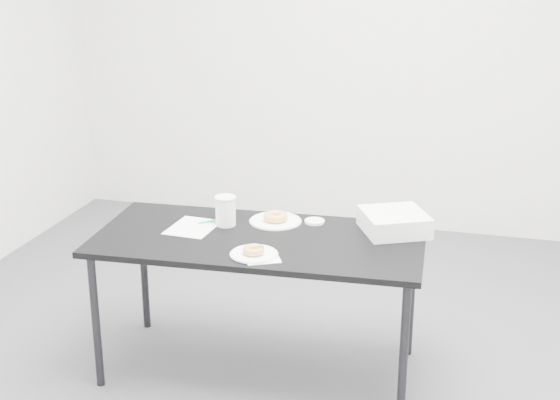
% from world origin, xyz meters
% --- Properties ---
extents(floor, '(4.00, 4.00, 0.00)m').
position_xyz_m(floor, '(0.00, 0.00, 0.00)').
color(floor, '#47474C').
rests_on(floor, ground).
extents(wall_back, '(4.00, 0.02, 2.70)m').
position_xyz_m(wall_back, '(0.00, 2.00, 1.35)').
color(wall_back, silver).
rests_on(wall_back, floor).
extents(table, '(1.53, 0.78, 0.68)m').
position_xyz_m(table, '(0.00, -0.13, 0.63)').
color(table, black).
rests_on(table, floor).
extents(scorecard, '(0.22, 0.27, 0.00)m').
position_xyz_m(scorecard, '(-0.33, -0.09, 0.68)').
color(scorecard, white).
rests_on(scorecard, table).
extents(logo_patch, '(0.04, 0.04, 0.00)m').
position_xyz_m(logo_patch, '(-0.26, 0.00, 0.68)').
color(logo_patch, green).
rests_on(logo_patch, scorecard).
extents(pen, '(0.10, 0.08, 0.01)m').
position_xyz_m(pen, '(-0.28, -0.01, 0.69)').
color(pen, '#0C8877').
rests_on(pen, scorecard).
extents(napkin, '(0.19, 0.19, 0.00)m').
position_xyz_m(napkin, '(0.09, -0.36, 0.68)').
color(napkin, white).
rests_on(napkin, table).
extents(plate_near, '(0.21, 0.21, 0.01)m').
position_xyz_m(plate_near, '(0.04, -0.34, 0.69)').
color(plate_near, white).
rests_on(plate_near, napkin).
extents(donut_near, '(0.12, 0.12, 0.03)m').
position_xyz_m(donut_near, '(0.04, -0.34, 0.71)').
color(donut_near, '#C8853F').
rests_on(donut_near, plate_near).
extents(plate_far, '(0.25, 0.25, 0.01)m').
position_xyz_m(plate_far, '(0.02, 0.08, 0.68)').
color(plate_far, white).
rests_on(plate_far, table).
extents(donut_far, '(0.15, 0.15, 0.04)m').
position_xyz_m(donut_far, '(0.02, 0.08, 0.71)').
color(donut_far, '#C8853F').
rests_on(donut_far, plate_far).
extents(coffee_cup, '(0.09, 0.09, 0.14)m').
position_xyz_m(coffee_cup, '(-0.19, -0.02, 0.75)').
color(coffee_cup, silver).
rests_on(coffee_cup, table).
extents(cup_lid, '(0.10, 0.10, 0.01)m').
position_xyz_m(cup_lid, '(0.21, 0.12, 0.69)').
color(cup_lid, white).
rests_on(cup_lid, table).
extents(bakery_box, '(0.37, 0.37, 0.09)m').
position_xyz_m(bakery_box, '(0.59, 0.10, 0.73)').
color(bakery_box, silver).
rests_on(bakery_box, table).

